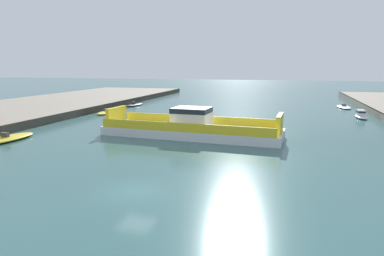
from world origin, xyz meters
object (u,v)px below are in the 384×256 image
Objects in this scene: moored_boat_near_right at (344,107)px; moored_boat_mid_right at (107,112)px; chain_ferry at (191,128)px; moored_boat_far_right at (5,139)px; moored_boat_mid_left at (361,115)px; moored_boat_far_left at (134,105)px.

moored_boat_mid_right is at bearing -154.87° from moored_boat_near_right.
chain_ferry is at bearing -37.39° from moored_boat_mid_right.
moored_boat_mid_right is 0.84× the size of moored_boat_far_right.
chain_ferry is 32.93m from moored_boat_mid_left.
moored_boat_far_left is at bearing -169.21° from moored_boat_near_right.
moored_boat_mid_left is 0.60× the size of moored_boat_far_right.
moored_boat_near_right is 1.10× the size of moored_boat_far_left.
moored_boat_mid_left reaches higher than moored_boat_near_right.
chain_ferry reaches higher than moored_boat_mid_left.
moored_boat_far_right is at bearing -88.66° from moored_boat_far_left.
moored_boat_mid_right is (-44.99, -21.10, 0.01)m from moored_boat_near_right.
moored_boat_far_right reaches higher than moored_boat_mid_right.
chain_ferry is 2.82× the size of moored_boat_far_right.
moored_boat_mid_left is at bearing -8.01° from moored_boat_far_left.
moored_boat_far_right is at bearing -145.05° from moored_boat_mid_left.
chain_ferry is 4.73× the size of moored_boat_mid_left.
chain_ferry is at bearing -53.20° from moored_boat_far_left.
moored_boat_mid_right is at bearing -172.41° from moored_boat_mid_left.
moored_boat_near_right is at bearing 92.04° from moored_boat_mid_left.
chain_ferry is 3.29× the size of moored_boat_near_right.
moored_boat_far_left is (-45.15, -8.61, 0.02)m from moored_boat_near_right.
moored_boat_mid_right is 1.08× the size of moored_boat_far_left.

